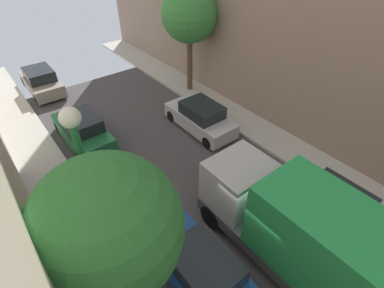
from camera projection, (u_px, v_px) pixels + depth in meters
The scene contains 11 objects.
ground at pixel (259, 238), 10.40m from camera, with size 32.00×32.00×0.00m, color #423F42.
sidewalk_right at pixel (334, 176), 12.79m from camera, with size 2.00×44.00×0.15m, color #B7B2A8.
parked_car_left_2 at pixel (201, 271), 8.68m from camera, with size 1.78×4.20×1.57m.
parked_car_left_3 at pixel (83, 130), 14.40m from camera, with size 1.78×4.20×1.57m.
parked_car_left_4 at pixel (41, 81), 18.69m from camera, with size 1.78×4.20×1.57m.
parked_car_right_1 at pixel (332, 206), 10.64m from camera, with size 1.78×4.20×1.57m.
parked_car_right_2 at pixel (201, 117), 15.32m from camera, with size 1.78×4.20×1.57m.
delivery_truck at pixel (301, 232), 8.52m from camera, with size 2.26×6.60×3.38m.
street_tree_0 at pixel (108, 229), 5.49m from camera, with size 2.99×2.99×5.84m.
street_tree_1 at pixel (189, 15), 16.21m from camera, with size 3.22×3.22×6.29m.
lamp_post at pixel (91, 186), 6.82m from camera, with size 0.44×0.44×6.12m.
Camera 1 is at (-5.65, -3.20, 9.14)m, focal length 26.84 mm.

